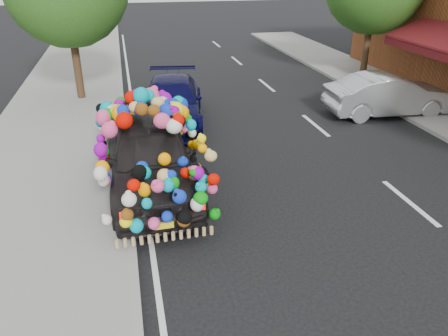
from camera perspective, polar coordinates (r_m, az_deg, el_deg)
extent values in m
plane|color=black|center=(8.85, 3.47, -7.15)|extent=(100.00, 100.00, 0.00)
cube|color=gray|center=(8.79, -24.95, -9.60)|extent=(4.00, 60.00, 0.12)
cube|color=gray|center=(8.54, -12.02, -8.57)|extent=(0.15, 60.00, 0.13)
cube|color=#550F14|center=(16.82, 25.06, 13.64)|extent=(0.06, 5.20, 0.35)
cylinder|color=#332114|center=(17.03, -18.66, 12.77)|extent=(0.28, 0.28, 2.73)
cylinder|color=#332114|center=(20.22, 18.07, 14.59)|extent=(0.28, 0.28, 2.64)
imported|color=black|center=(9.89, -9.66, 1.54)|extent=(2.00, 4.76, 1.61)
cube|color=red|center=(7.77, -12.69, -6.09)|extent=(0.22, 0.06, 0.14)
cube|color=red|center=(7.87, -3.26, -5.00)|extent=(0.22, 0.06, 0.14)
cube|color=yellow|center=(7.94, -7.80, -7.45)|extent=(0.34, 0.05, 0.12)
imported|color=#070533|center=(14.10, -6.87, 8.56)|extent=(2.61, 4.95, 1.37)
imported|color=#AAADB0|center=(15.73, 20.72, 8.91)|extent=(4.25, 1.68, 1.38)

